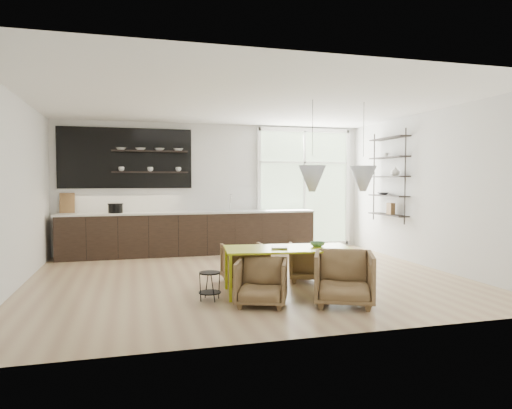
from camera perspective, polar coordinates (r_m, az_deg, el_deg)
name	(u,v)px	position (r m, az deg, el deg)	size (l,w,h in m)	color
room	(263,189)	(8.74, 0.82, 1.98)	(7.02, 6.01, 2.91)	tan
kitchen_run	(186,227)	(10.11, -8.69, -2.81)	(5.54, 0.69, 2.75)	black
right_shelving	(389,179)	(9.94, 16.32, 3.08)	(0.26, 1.22, 1.90)	black
dining_table	(288,251)	(6.57, 4.04, -5.79)	(1.89, 1.03, 0.66)	#B2BD12
armchair_back_left	(245,263)	(7.27, -1.43, -7.36)	(0.66, 0.68, 0.62)	brown
armchair_back_right	(309,262)	(7.50, 6.66, -7.11)	(0.65, 0.67, 0.61)	brown
armchair_front_left	(261,282)	(6.00, 0.69, -9.67)	(0.64, 0.66, 0.60)	brown
armchair_front_right	(344,278)	(6.11, 10.92, -9.02)	(0.75, 0.77, 0.70)	brown
wire_stool	(210,282)	(6.27, -5.80, -9.63)	(0.30, 0.30, 0.38)	black
table_book	(272,247)	(6.52, 1.96, -5.33)	(0.23, 0.31, 0.03)	white
table_bowl	(317,244)	(6.71, 7.68, -4.95)	(0.21, 0.21, 0.07)	#518355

